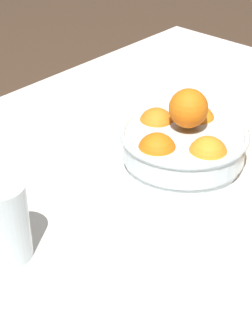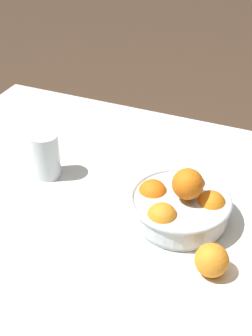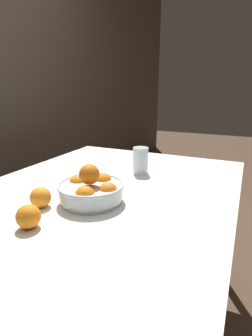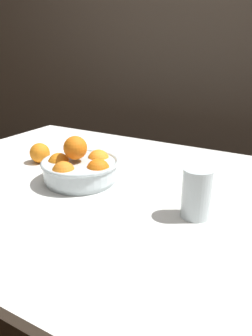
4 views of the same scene
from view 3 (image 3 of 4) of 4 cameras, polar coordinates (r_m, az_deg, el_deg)
name	(u,v)px [view 3 (image 3 of 4)]	position (r m, az deg, el deg)	size (l,w,h in m)	color
ground_plane	(104,329)	(1.51, -4.90, -31.60)	(12.00, 12.00, 0.00)	#4C3828
dining_table	(100,206)	(1.10, -5.78, -8.22)	(1.44, 1.05, 0.72)	white
fruit_bowl	(92,190)	(0.97, -7.48, -4.69)	(0.25, 0.25, 0.15)	silver
juice_glass	(141,162)	(1.29, 3.19, 1.32)	(0.07, 0.07, 0.13)	#F4A314
orange_loose_near_bowl	(28,217)	(0.85, -20.48, -9.87)	(0.07, 0.07, 0.07)	orange
orange_loose_front	(41,197)	(0.97, -18.10, -6.07)	(0.07, 0.07, 0.07)	orange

